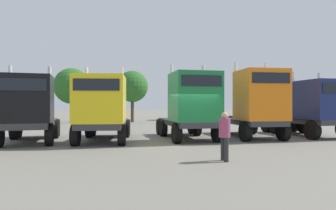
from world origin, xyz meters
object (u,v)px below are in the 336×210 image
object	(u,v)px
semi_truck_yellow	(102,108)
semi_truck_orange	(255,104)
semi_truck_green	(191,106)
semi_truck_black	(28,109)
semi_truck_navy	(314,108)
visitor_with_camera	(225,133)

from	to	relation	value
semi_truck_yellow	semi_truck_orange	bearing A→B (deg)	96.66
semi_truck_orange	semi_truck_green	bearing A→B (deg)	-88.37
semi_truck_black	semi_truck_orange	bearing A→B (deg)	83.67
semi_truck_green	semi_truck_navy	distance (m)	7.82
semi_truck_orange	semi_truck_navy	distance (m)	4.00
semi_truck_yellow	semi_truck_green	xyz separation A→B (m)	(4.82, -0.16, 0.12)
semi_truck_yellow	semi_truck_navy	xyz separation A→B (m)	(12.64, -0.31, -0.01)
visitor_with_camera	semi_truck_navy	bearing A→B (deg)	-145.65
semi_truck_black	semi_truck_yellow	world-z (taller)	semi_truck_yellow
semi_truck_black	semi_truck_green	world-z (taller)	semi_truck_green
semi_truck_black	semi_truck_navy	distance (m)	16.30
semi_truck_black	semi_truck_orange	xyz separation A→B (m)	(12.29, -0.73, 0.22)
semi_truck_navy	visitor_with_camera	size ratio (longest dim) A/B	3.41
semi_truck_navy	visitor_with_camera	xyz separation A→B (m)	(-8.54, -5.83, -0.81)
semi_truck_green	visitor_with_camera	world-z (taller)	semi_truck_green
semi_truck_navy	semi_truck_orange	bearing A→B (deg)	-90.37
semi_truck_green	semi_truck_orange	bearing A→B (deg)	88.66
semi_truck_black	semi_truck_navy	xyz separation A→B (m)	(16.28, -0.72, 0.02)
visitor_with_camera	semi_truck_black	bearing A→B (deg)	-40.18
semi_truck_yellow	visitor_with_camera	distance (m)	7.43
semi_truck_black	visitor_with_camera	xyz separation A→B (m)	(7.75, -6.55, -0.79)
semi_truck_black	semi_truck_yellow	size ratio (longest dim) A/B	0.93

